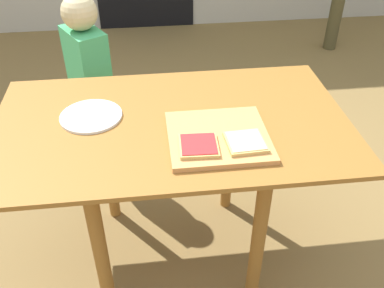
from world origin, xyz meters
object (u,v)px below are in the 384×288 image
at_px(dining_table, 173,148).
at_px(pizza_slice_near_left, 199,145).
at_px(plate_white_left, 91,116).
at_px(pizza_slice_near_right, 246,142).
at_px(cutting_board, 218,137).
at_px(child_left, 90,82).

bearing_deg(dining_table, pizza_slice_near_left, -69.13).
height_order(dining_table, plate_white_left, plate_white_left).
relative_size(dining_table, pizza_slice_near_right, 9.59).
distance_m(cutting_board, pizza_slice_near_left, 0.10).
relative_size(pizza_slice_near_left, child_left, 0.13).
xyz_separation_m(pizza_slice_near_left, plate_white_left, (-0.36, 0.25, -0.02)).
height_order(dining_table, cutting_board, cutting_board).
bearing_deg(cutting_board, child_left, 123.13).
height_order(dining_table, pizza_slice_near_left, pizza_slice_near_left).
bearing_deg(dining_table, pizza_slice_near_right, -39.89).
xyz_separation_m(dining_table, plate_white_left, (-0.29, 0.06, 0.12)).
xyz_separation_m(cutting_board, pizza_slice_near_left, (-0.08, -0.06, 0.02)).
relative_size(cutting_board, pizza_slice_near_left, 2.55).
bearing_deg(cutting_board, pizza_slice_near_left, -140.01).
bearing_deg(pizza_slice_near_right, child_left, 124.93).
height_order(cutting_board, pizza_slice_near_left, pizza_slice_near_left).
relative_size(pizza_slice_near_right, child_left, 0.13).
height_order(pizza_slice_near_right, pizza_slice_near_left, same).
relative_size(pizza_slice_near_right, pizza_slice_near_left, 1.01).
relative_size(pizza_slice_near_right, plate_white_left, 0.59).
bearing_deg(pizza_slice_near_left, cutting_board, 39.99).
bearing_deg(dining_table, cutting_board, -40.60).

